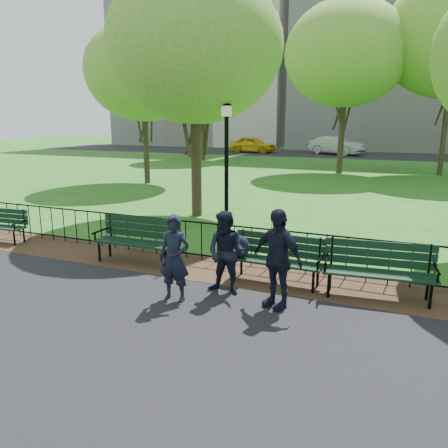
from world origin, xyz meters
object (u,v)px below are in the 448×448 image
at_px(park_bench_main, 261,251).
at_px(person_mid, 226,253).
at_px(tree_mid_w, 143,71).
at_px(person_left, 174,258).
at_px(lamppost, 226,160).
at_px(park_bench_left_a, 138,235).
at_px(person_right, 277,259).
at_px(tree_far_c, 346,54).
at_px(sedan_silver, 337,145).
at_px(tree_near_w, 195,47).
at_px(taxi, 253,144).
at_px(tree_far_w, 202,79).
at_px(park_bench_right_a, 379,264).

bearing_deg(park_bench_main, person_mid, -112.79).
bearing_deg(tree_mid_w, person_left, -55.45).
height_order(lamppost, person_left, lamppost).
bearing_deg(park_bench_left_a, person_right, -19.49).
distance_m(tree_mid_w, tree_far_c, 11.71).
bearing_deg(sedan_silver, lamppost, -153.53).
bearing_deg(park_bench_main, tree_mid_w, 133.27).
relative_size(person_left, sedan_silver, 0.30).
distance_m(tree_near_w, person_left, 8.40).
bearing_deg(sedan_silver, person_mid, -150.45).
height_order(park_bench_left_a, person_left, person_left).
height_order(park_bench_left_a, tree_far_c, tree_far_c).
distance_m(tree_near_w, taxi, 29.28).
xyz_separation_m(tree_near_w, tree_far_w, (-8.92, 19.07, 0.86)).
height_order(park_bench_left_a, person_right, person_right).
xyz_separation_m(park_bench_main, park_bench_left_a, (-2.89, 0.06, -0.01)).
bearing_deg(tree_far_w, tree_far_c, -23.54).
xyz_separation_m(park_bench_main, person_mid, (-0.39, -0.85, 0.15)).
xyz_separation_m(person_left, person_mid, (0.72, 0.64, 0.00)).
height_order(lamppost, tree_far_c, tree_far_c).
distance_m(tree_near_w, tree_mid_w, 8.28).
relative_size(park_bench_right_a, person_left, 1.29).
height_order(park_bench_left_a, tree_mid_w, tree_mid_w).
relative_size(person_left, person_mid, 1.00).
xyz_separation_m(tree_mid_w, person_right, (10.29, -12.02, -4.52)).
relative_size(tree_near_w, person_left, 4.96).
height_order(park_bench_right_a, person_mid, person_mid).
distance_m(person_left, person_mid, 0.96).
bearing_deg(sedan_silver, taxi, 116.71).
bearing_deg(park_bench_right_a, person_right, -150.37).
distance_m(park_bench_main, person_mid, 0.94).
bearing_deg(person_right, park_bench_left_a, -173.93).
bearing_deg(tree_mid_w, park_bench_left_a, -58.09).
bearing_deg(park_bench_right_a, sedan_silver, 94.19).
distance_m(tree_near_w, person_mid, 8.20).
xyz_separation_m(park_bench_right_a, person_right, (-1.56, -1.12, 0.24)).
bearing_deg(person_mid, tree_near_w, 122.65).
relative_size(park_bench_left_a, person_left, 1.27).
xyz_separation_m(tree_far_c, person_left, (0.26, -20.57, -5.98)).
bearing_deg(tree_near_w, park_bench_left_a, -78.33).
distance_m(tree_far_c, sedan_silver, 15.55).
relative_size(tree_near_w, tree_mid_w, 0.98).
relative_size(tree_mid_w, person_mid, 5.04).
relative_size(lamppost, person_left, 2.36).
distance_m(park_bench_right_a, person_mid, 2.73).
bearing_deg(park_bench_left_a, person_left, -42.74).
bearing_deg(lamppost, park_bench_right_a, -40.99).
distance_m(park_bench_main, park_bench_right_a, 2.18).
bearing_deg(tree_near_w, park_bench_right_a, -39.12).
bearing_deg(tree_far_w, lamppost, -62.57).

